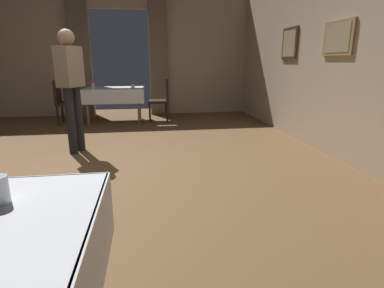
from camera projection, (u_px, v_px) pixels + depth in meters
ground at (102, 169)px, 3.76m from camera, size 10.08×10.08×0.00m
wall_right at (352, 45)px, 3.83m from camera, size 0.16×8.40×3.00m
wall_back at (120, 52)px, 7.35m from camera, size 6.40×0.27×3.00m
dining_table_mid at (114, 93)px, 6.57m from camera, size 1.29×0.91×0.75m
chair_mid_right at (162, 98)px, 6.77m from camera, size 0.44×0.44×0.93m
chair_mid_left at (64, 100)px, 6.37m from camera, size 0.44×0.44×0.93m
flower_vase_mid at (93, 84)px, 6.25m from camera, size 0.07×0.07×0.18m
glass_mid_b at (133, 86)px, 6.36m from camera, size 0.08×0.08×0.09m
person_waiter_by_doorway at (71, 82)px, 4.22m from camera, size 0.35×0.42×1.72m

